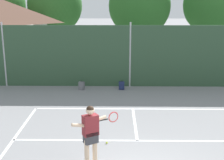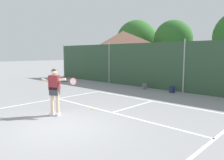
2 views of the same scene
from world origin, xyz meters
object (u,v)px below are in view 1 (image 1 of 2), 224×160
Objects in this scene: tennis_ball at (107,143)px; backpack_grey at (82,86)px; tennis_player at (91,132)px; backpack_navy at (122,86)px.

backpack_grey is at bearing 103.57° from tennis_ball.
tennis_player is 4.01× the size of backpack_grey.
tennis_player reaches higher than backpack_navy.
backpack_navy is at bearing 84.78° from tennis_ball.
backpack_navy reaches higher than tennis_ball.
backpack_grey is 1.00× the size of backpack_navy.
tennis_ball is at bearing -76.43° from backpack_grey.
backpack_grey is (-1.47, 6.09, 0.16)m from tennis_ball.
backpack_grey is at bearing -178.70° from backpack_navy.
tennis_ball is (0.37, 1.60, -1.08)m from tennis_player.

